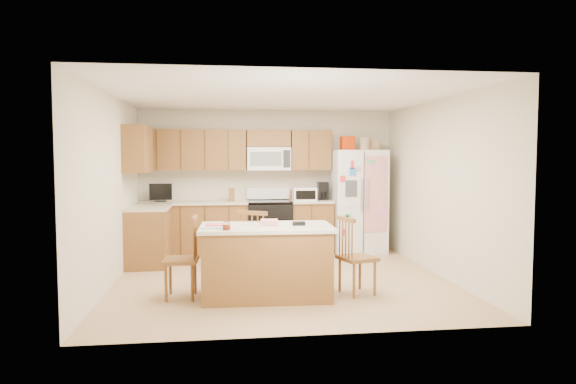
{
  "coord_description": "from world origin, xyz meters",
  "views": [
    {
      "loc": [
        -0.8,
        -6.93,
        1.69
      ],
      "look_at": [
        0.13,
        0.35,
        1.18
      ],
      "focal_mm": 32.0,
      "sensor_mm": 36.0,
      "label": 1
    }
  ],
  "objects": [
    {
      "name": "island",
      "position": [
        -0.29,
        -0.86,
        0.44
      ],
      "size": [
        1.61,
        0.98,
        0.95
      ],
      "color": "brown",
      "rests_on": "ground"
    },
    {
      "name": "refrigerator",
      "position": [
        1.57,
        1.87,
        0.92
      ],
      "size": [
        0.9,
        0.79,
        2.04
      ],
      "color": "white",
      "rests_on": "ground"
    },
    {
      "name": "stove",
      "position": [
        0.0,
        1.94,
        0.47
      ],
      "size": [
        0.76,
        0.65,
        1.13
      ],
      "color": "black",
      "rests_on": "ground"
    },
    {
      "name": "windsor_chair_left",
      "position": [
        -1.28,
        -0.77,
        0.46
      ],
      "size": [
        0.42,
        0.44,
        0.98
      ],
      "color": "brown",
      "rests_on": "ground"
    },
    {
      "name": "windsor_chair_back",
      "position": [
        -0.37,
        -0.29,
        0.47
      ],
      "size": [
        0.56,
        0.55,
        1.0
      ],
      "color": "brown",
      "rests_on": "ground"
    },
    {
      "name": "cabinetry",
      "position": [
        -0.98,
        1.79,
        0.91
      ],
      "size": [
        3.36,
        1.56,
        2.15
      ],
      "color": "brown",
      "rests_on": "ground"
    },
    {
      "name": "ground",
      "position": [
        0.0,
        0.0,
        0.0
      ],
      "size": [
        4.5,
        4.5,
        0.0
      ],
      "primitive_type": "plane",
      "color": "tan",
      "rests_on": "ground"
    },
    {
      "name": "windsor_chair_right",
      "position": [
        0.81,
        -0.86,
        0.45
      ],
      "size": [
        0.5,
        0.51,
        0.96
      ],
      "color": "brown",
      "rests_on": "ground"
    },
    {
      "name": "room_shell",
      "position": [
        0.0,
        0.0,
        1.44
      ],
      "size": [
        4.6,
        4.6,
        2.52
      ],
      "color": "beige",
      "rests_on": "ground"
    }
  ]
}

